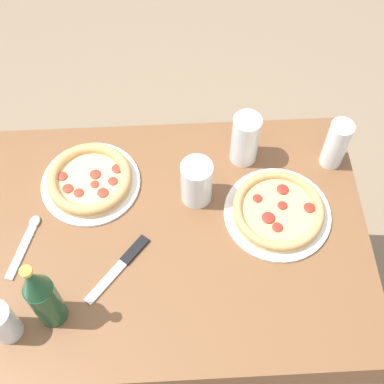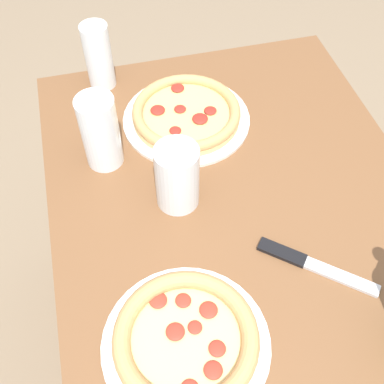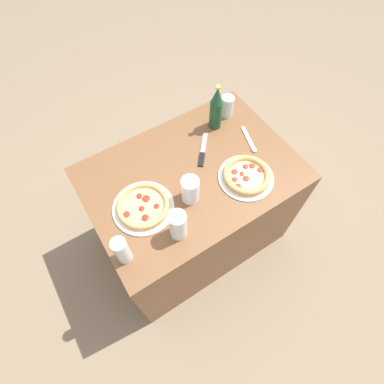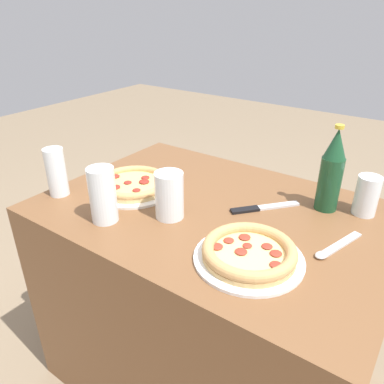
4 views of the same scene
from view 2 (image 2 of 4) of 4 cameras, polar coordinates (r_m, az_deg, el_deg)
ground_plane at (r=1.53m, az=3.95°, el=-18.58°), size 8.00×8.00×0.00m
table at (r=1.20m, az=4.90°, el=-13.03°), size 1.01×0.70×0.71m
pizza_salami at (r=1.04m, az=-0.68°, el=9.20°), size 0.27×0.27×0.04m
pizza_pepperoni at (r=0.76m, az=-0.72°, el=-17.14°), size 0.26×0.26×0.04m
glass_lemonade at (r=1.12m, az=-10.96°, el=15.14°), size 0.06×0.06×0.15m
glass_orange_juice at (r=0.94m, az=-10.79°, el=6.83°), size 0.07×0.07×0.16m
glass_red_wine at (r=0.86m, az=-1.76°, el=1.48°), size 0.08×0.08×0.13m
knife at (r=0.85m, az=13.96°, el=-8.33°), size 0.15×0.18×0.01m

